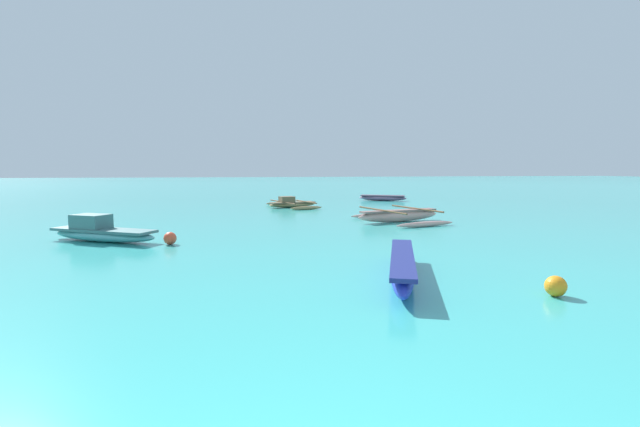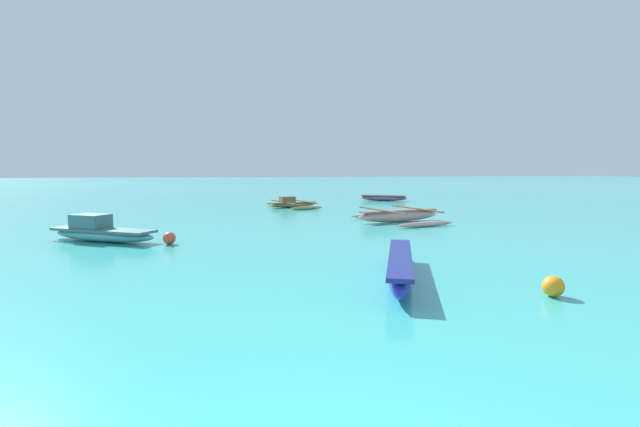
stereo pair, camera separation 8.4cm
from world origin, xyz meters
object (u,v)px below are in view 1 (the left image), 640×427
(moored_boat_4, at_px, (402,266))
(mooring_buoy_1, at_px, (170,238))
(moored_boat_0, at_px, (383,198))
(mooring_buoy_0, at_px, (556,286))
(moored_boat_2, at_px, (399,216))
(moored_boat_1, at_px, (292,204))
(moored_boat_3, at_px, (101,232))

(moored_boat_4, distance_m, mooring_buoy_1, 7.17)
(moored_boat_0, distance_m, mooring_buoy_0, 22.47)
(moored_boat_0, relative_size, moored_boat_4, 0.81)
(moored_boat_2, bearing_deg, moored_boat_1, 100.96)
(moored_boat_0, distance_m, moored_boat_4, 21.47)
(moored_boat_3, xyz_separation_m, moored_boat_4, (7.20, -6.12, -0.02))
(moored_boat_0, xyz_separation_m, moored_boat_1, (-6.90, -3.70, -0.01))
(moored_boat_3, height_order, mooring_buoy_1, moored_boat_3)
(moored_boat_1, bearing_deg, moored_boat_3, -140.64)
(moored_boat_4, xyz_separation_m, mooring_buoy_1, (-5.07, 5.07, -0.09))
(moored_boat_4, bearing_deg, moored_boat_3, 71.83)
(moored_boat_2, bearing_deg, moored_boat_0, 60.17)
(moored_boat_0, xyz_separation_m, mooring_buoy_0, (-4.89, -21.93, -0.04))
(moored_boat_1, relative_size, mooring_buoy_1, 11.40)
(moored_boat_1, height_order, moored_boat_3, moored_boat_3)
(moored_boat_0, height_order, moored_boat_4, moored_boat_4)
(moored_boat_2, bearing_deg, mooring_buoy_0, -110.64)
(moored_boat_3, height_order, moored_boat_4, moored_boat_3)
(moored_boat_3, bearing_deg, mooring_buoy_0, -8.73)
(mooring_buoy_0, distance_m, mooring_buoy_1, 9.85)
(moored_boat_0, bearing_deg, mooring_buoy_1, -99.09)
(moored_boat_1, height_order, moored_boat_2, moored_boat_1)
(moored_boat_1, xyz_separation_m, moored_boat_4, (-0.12, -16.59, 0.06))
(moored_boat_2, relative_size, mooring_buoy_0, 11.58)
(moored_boat_4, height_order, mooring_buoy_0, moored_boat_4)
(moored_boat_1, xyz_separation_m, mooring_buoy_0, (2.01, -18.23, -0.03))
(moored_boat_3, distance_m, mooring_buoy_0, 12.13)
(moored_boat_2, height_order, mooring_buoy_1, moored_boat_2)
(moored_boat_0, xyz_separation_m, moored_boat_4, (-7.02, -20.29, 0.05))
(moored_boat_3, bearing_deg, moored_boat_1, 86.03)
(moored_boat_2, bearing_deg, moored_boat_4, -124.79)
(moored_boat_2, relative_size, moored_boat_3, 1.15)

